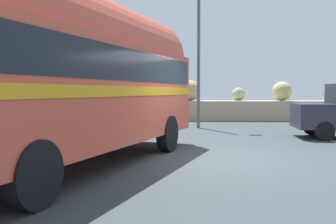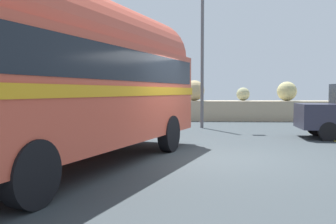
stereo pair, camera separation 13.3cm
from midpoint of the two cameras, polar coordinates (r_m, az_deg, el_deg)
ground at (r=9.18m, az=5.73°, el=-6.97°), size 32.00×26.00×0.02m
breakwater at (r=20.87m, az=4.37°, el=0.70°), size 31.36×2.01×2.48m
vintage_coach at (r=8.07m, az=-14.53°, el=6.11°), size 5.00×8.90×3.70m
lamp_post at (r=16.47m, az=4.81°, el=9.36°), size 0.99×0.35×6.00m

